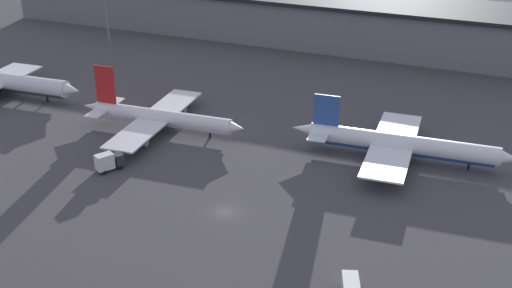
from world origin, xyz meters
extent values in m
plane|color=#423F44|center=(0.00, 0.00, 0.00)|extent=(600.00, 600.00, 0.00)
cube|color=slate|center=(0.00, 103.56, 6.63)|extent=(244.01, 24.62, 13.27)
cube|color=black|center=(0.00, 103.56, 13.87)|extent=(244.01, 26.62, 1.20)
cylinder|color=silver|center=(-74.92, 28.59, 3.98)|extent=(38.43, 6.61, 4.19)
cylinder|color=#333842|center=(-74.92, 28.59, 3.24)|extent=(36.48, 5.86, 3.56)
cone|color=silver|center=(-54.59, 29.88, 3.98)|extent=(5.27, 4.29, 3.98)
cylinder|color=gray|center=(-76.17, 36.16, 2.05)|extent=(4.74, 2.59, 2.30)
cylinder|color=black|center=(-61.56, 29.44, 0.94)|extent=(0.50, 0.50, 1.88)
cylinder|color=black|center=(-76.94, 30.14, 0.94)|extent=(0.50, 0.50, 1.88)
cylinder|color=silver|center=(-27.10, 25.57, 3.15)|extent=(32.35, 5.36, 3.32)
cylinder|color=silver|center=(-27.10, 25.57, 2.57)|extent=(30.71, 4.76, 2.82)
cone|color=silver|center=(-10.04, 26.66, 3.15)|extent=(4.17, 3.40, 3.15)
cone|color=silver|center=(-44.33, 24.47, 3.40)|extent=(5.15, 3.13, 2.82)
cube|color=red|center=(-40.60, 24.71, 9.14)|extent=(4.66, 0.69, 8.66)
cube|color=silver|center=(-41.24, 24.67, 3.65)|extent=(4.10, 12.54, 0.24)
cube|color=silver|center=(-28.71, 25.46, 2.74)|extent=(9.47, 34.72, 0.36)
cylinder|color=gray|center=(-28.36, 35.12, 1.57)|extent=(3.76, 2.05, 1.82)
cylinder|color=gray|center=(-27.13, 15.94, 1.57)|extent=(3.76, 2.05, 1.82)
cylinder|color=black|center=(-15.85, 26.28, 0.75)|extent=(0.50, 0.50, 1.49)
cylinder|color=black|center=(-28.79, 26.79, 0.75)|extent=(0.50, 0.50, 1.49)
cylinder|color=black|center=(-28.62, 24.14, 0.75)|extent=(0.50, 0.50, 1.49)
cylinder|color=white|center=(24.17, 31.47, 3.57)|extent=(37.34, 6.11, 3.75)
cylinder|color=#2D519E|center=(24.17, 31.47, 2.91)|extent=(35.45, 5.43, 3.19)
cone|color=white|center=(43.85, 32.72, 3.57)|extent=(4.72, 3.84, 3.57)
cone|color=white|center=(4.31, 30.20, 3.85)|extent=(5.82, 3.54, 3.19)
cube|color=#2D519E|center=(8.59, 30.48, 8.67)|extent=(5.27, 0.73, 6.46)
cube|color=white|center=(7.85, 30.43, 4.13)|extent=(4.47, 11.66, 0.24)
cube|color=white|center=(22.32, 31.35, 3.10)|extent=(10.26, 32.25, 0.36)
cylinder|color=gray|center=(22.87, 40.30, 1.81)|extent=(4.25, 2.32, 2.06)
cylinder|color=gray|center=(24.00, 22.54, 1.81)|extent=(4.25, 2.32, 2.06)
cylinder|color=black|center=(37.16, 32.30, 0.84)|extent=(0.50, 0.50, 1.69)
cylinder|color=black|center=(22.22, 32.85, 0.84)|extent=(0.50, 0.50, 1.69)
cylinder|color=black|center=(22.42, 29.85, 0.84)|extent=(0.50, 0.50, 1.69)
cube|color=silver|center=(25.81, -13.81, 1.84)|extent=(3.66, 4.94, 2.25)
cube|color=#282D38|center=(-26.19, 6.91, 1.86)|extent=(2.65, 2.45, 2.28)
cube|color=silver|center=(-27.61, 4.38, 2.24)|extent=(3.49, 3.95, 3.04)
cylinder|color=black|center=(-26.97, 7.16, 0.45)|extent=(0.91, 1.05, 0.90)
cylinder|color=black|center=(-25.57, 6.37, 0.45)|extent=(0.91, 1.05, 0.90)
cylinder|color=black|center=(-28.65, 4.16, 0.45)|extent=(0.91, 1.05, 0.90)
cylinder|color=black|center=(-27.25, 3.38, 0.45)|extent=(0.91, 1.05, 0.90)
cylinder|color=slate|center=(-76.96, 78.41, 10.56)|extent=(0.70, 0.70, 21.12)
camera|label=1|loc=(41.17, -85.59, 58.78)|focal=45.00mm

